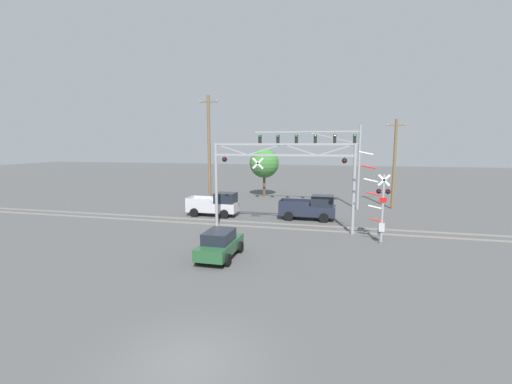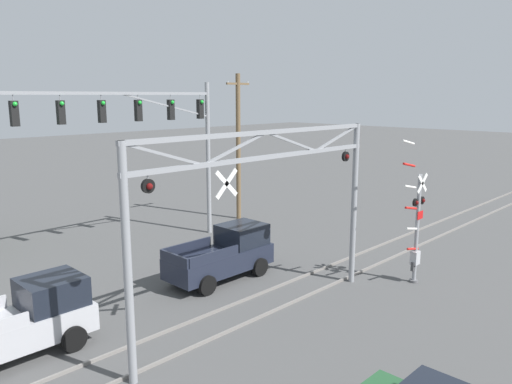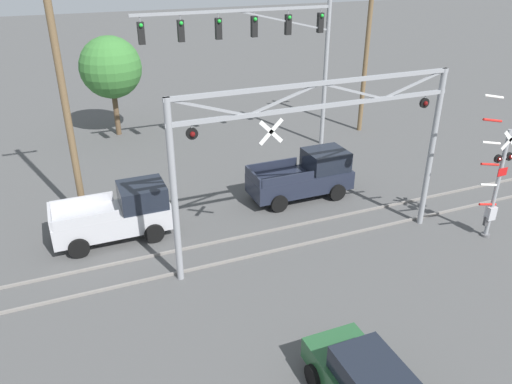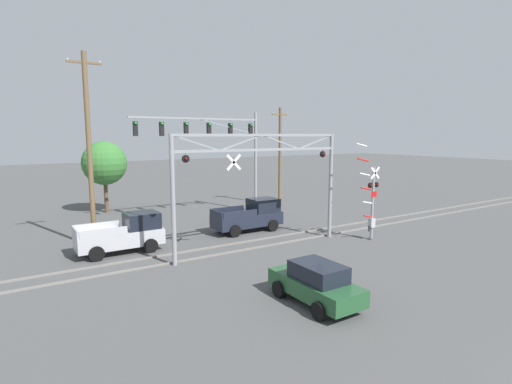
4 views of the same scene
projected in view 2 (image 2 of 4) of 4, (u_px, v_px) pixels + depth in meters
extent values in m
cube|color=gray|center=(260.00, 317.00, 17.23)|extent=(80.00, 0.08, 0.10)
cube|color=gray|center=(231.00, 305.00, 18.22)|extent=(80.00, 0.08, 0.10)
cylinder|color=gray|center=(128.00, 267.00, 12.79)|extent=(0.23, 0.23, 6.50)
cylinder|color=gray|center=(354.00, 205.00, 20.07)|extent=(0.23, 0.23, 6.50)
cube|color=gray|center=(266.00, 157.00, 15.98)|extent=(10.60, 0.14, 0.14)
cube|color=gray|center=(266.00, 132.00, 15.83)|extent=(10.60, 0.14, 0.14)
cube|color=gray|center=(166.00, 155.00, 13.17)|extent=(2.62, 0.08, 0.87)
cube|color=gray|center=(237.00, 148.00, 14.99)|extent=(2.62, 0.08, 0.87)
cube|color=gray|center=(292.00, 142.00, 16.81)|extent=(2.62, 0.08, 0.87)
cube|color=gray|center=(337.00, 138.00, 18.63)|extent=(2.62, 0.08, 0.87)
cylinder|color=black|center=(148.00, 186.00, 12.91)|extent=(0.38, 0.10, 0.38)
sphere|color=#590C0C|center=(150.00, 186.00, 12.86)|extent=(0.18, 0.18, 0.18)
cylinder|color=gray|center=(148.00, 177.00, 12.86)|extent=(0.04, 0.04, 0.10)
cylinder|color=black|center=(346.00, 156.00, 19.18)|extent=(0.38, 0.10, 0.38)
sphere|color=#590C0C|center=(347.00, 157.00, 19.13)|extent=(0.18, 0.18, 0.18)
cylinder|color=gray|center=(346.00, 150.00, 19.14)|extent=(0.04, 0.04, 0.10)
cube|color=white|center=(227.00, 184.00, 14.75)|extent=(0.88, 0.03, 0.88)
cube|color=white|center=(227.00, 184.00, 14.75)|extent=(0.88, 0.03, 0.88)
cylinder|color=black|center=(227.00, 184.00, 14.74)|extent=(0.04, 0.04, 0.02)
cylinder|color=gray|center=(417.00, 229.00, 20.20)|extent=(0.16, 0.16, 4.51)
cylinder|color=#59595B|center=(414.00, 281.00, 20.62)|extent=(0.35, 0.35, 0.10)
cube|color=white|center=(422.00, 183.00, 19.76)|extent=(0.78, 0.03, 0.78)
cube|color=white|center=(422.00, 183.00, 19.76)|extent=(0.78, 0.03, 0.78)
cylinder|color=black|center=(423.00, 183.00, 19.74)|extent=(0.04, 0.04, 0.02)
cylinder|color=black|center=(415.00, 202.00, 19.78)|extent=(0.32, 0.09, 0.32)
sphere|color=#590C0C|center=(417.00, 203.00, 19.74)|extent=(0.16, 0.16, 0.16)
cylinder|color=black|center=(422.00, 200.00, 20.17)|extent=(0.32, 0.09, 0.32)
sphere|color=#590C0C|center=(423.00, 201.00, 20.13)|extent=(0.16, 0.16, 0.16)
cube|color=gray|center=(419.00, 201.00, 19.98)|extent=(0.64, 0.06, 0.06)
cube|color=red|center=(420.00, 215.00, 20.01)|extent=(0.44, 0.02, 0.32)
cube|color=#B2B2B7|center=(415.00, 258.00, 20.43)|extent=(0.36, 0.28, 0.56)
cylinder|color=red|center=(413.00, 249.00, 20.15)|extent=(0.89, 0.09, 0.27)
cylinder|color=white|center=(412.00, 229.00, 19.86)|extent=(0.89, 0.09, 0.27)
cylinder|color=red|center=(411.00, 208.00, 19.57)|extent=(0.89, 0.09, 0.27)
cylinder|color=white|center=(410.00, 187.00, 19.28)|extent=(0.89, 0.09, 0.27)
cylinder|color=red|center=(409.00, 165.00, 18.99)|extent=(0.89, 0.09, 0.27)
cylinder|color=white|center=(408.00, 142.00, 18.69)|extent=(0.89, 0.09, 0.27)
cube|color=#3F3F42|center=(413.00, 266.00, 20.41)|extent=(0.24, 0.12, 0.36)
cylinder|color=gray|center=(208.00, 159.00, 27.31)|extent=(0.24, 0.24, 8.28)
cube|color=gray|center=(120.00, 93.00, 22.95)|extent=(10.49, 0.14, 0.14)
cube|color=gray|center=(167.00, 106.00, 24.91)|extent=(5.26, 0.08, 1.28)
cylinder|color=gray|center=(13.00, 97.00, 19.65)|extent=(0.04, 0.04, 0.30)
cube|color=black|center=(14.00, 114.00, 19.78)|extent=(0.30, 0.26, 1.01)
sphere|color=green|center=(15.00, 104.00, 19.59)|extent=(0.18, 0.18, 0.18)
cylinder|color=gray|center=(60.00, 97.00, 20.99)|extent=(0.04, 0.04, 0.30)
cube|color=black|center=(61.00, 112.00, 21.11)|extent=(0.30, 0.26, 1.01)
sphere|color=green|center=(62.00, 103.00, 20.92)|extent=(0.18, 0.18, 0.18)
cylinder|color=gray|center=(101.00, 97.00, 22.32)|extent=(0.04, 0.04, 0.30)
cube|color=black|center=(102.00, 111.00, 22.44)|extent=(0.30, 0.26, 1.01)
sphere|color=green|center=(103.00, 103.00, 22.26)|extent=(0.18, 0.18, 0.18)
cylinder|color=gray|center=(138.00, 97.00, 23.65)|extent=(0.04, 0.04, 0.30)
cube|color=black|center=(138.00, 111.00, 23.77)|extent=(0.30, 0.26, 1.01)
sphere|color=green|center=(140.00, 103.00, 23.59)|extent=(0.18, 0.18, 0.18)
cylinder|color=gray|center=(170.00, 97.00, 24.98)|extent=(0.04, 0.04, 0.30)
cube|color=black|center=(171.00, 110.00, 25.11)|extent=(0.30, 0.26, 1.01)
sphere|color=green|center=(173.00, 102.00, 24.92)|extent=(0.18, 0.18, 0.18)
cylinder|color=gray|center=(200.00, 96.00, 26.31)|extent=(0.04, 0.04, 0.30)
cube|color=black|center=(200.00, 109.00, 26.44)|extent=(0.30, 0.26, 1.01)
sphere|color=green|center=(202.00, 102.00, 26.25)|extent=(0.18, 0.18, 0.18)
cube|color=#1E2333|center=(220.00, 261.00, 20.79)|extent=(4.73, 1.80, 0.85)
cube|color=black|center=(242.00, 234.00, 21.53)|extent=(1.84, 1.66, 0.89)
cube|color=#1E2333|center=(214.00, 256.00, 19.37)|extent=(2.49, 0.08, 0.40)
cube|color=#1E2333|center=(187.00, 247.00, 20.55)|extent=(2.49, 0.08, 0.40)
cube|color=#1E2333|center=(174.00, 259.00, 19.05)|extent=(0.10, 1.72, 0.40)
cylinder|color=black|center=(260.00, 267.00, 21.27)|extent=(0.79, 0.24, 0.79)
cylinder|color=black|center=(231.00, 257.00, 22.53)|extent=(0.79, 0.24, 0.79)
cylinder|color=black|center=(207.00, 285.00, 19.22)|extent=(0.79, 0.24, 0.79)
cylinder|color=black|center=(178.00, 274.00, 20.47)|extent=(0.79, 0.24, 0.79)
cube|color=#B7B7BC|center=(12.00, 331.00, 14.55)|extent=(4.57, 1.80, 0.85)
cube|color=black|center=(52.00, 291.00, 15.26)|extent=(1.78, 1.66, 0.89)
cylinder|color=black|center=(74.00, 339.00, 15.00)|extent=(0.79, 0.24, 0.79)
cylinder|color=black|center=(48.00, 320.00, 16.25)|extent=(0.79, 0.24, 0.79)
cylinder|color=brown|center=(238.00, 148.00, 30.48)|extent=(0.28, 0.28, 8.87)
cube|color=brown|center=(238.00, 84.00, 29.75)|extent=(1.80, 0.12, 0.12)
cylinder|color=silver|center=(228.00, 82.00, 29.15)|extent=(0.08, 0.08, 0.12)
cylinder|color=silver|center=(248.00, 82.00, 30.30)|extent=(0.08, 0.08, 0.12)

